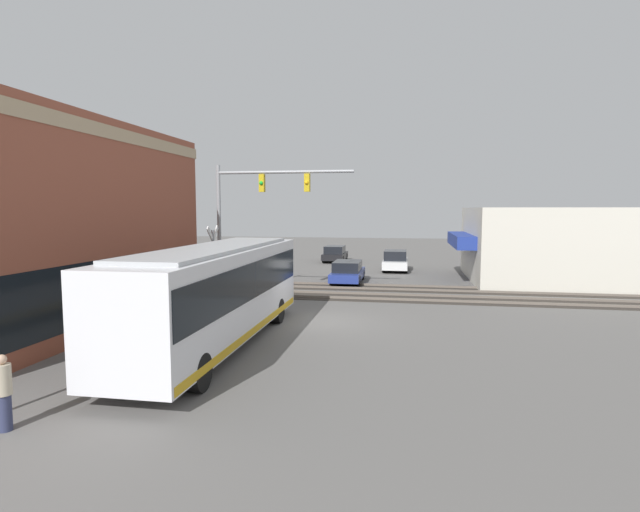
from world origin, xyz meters
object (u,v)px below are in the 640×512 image
Objects in this scene: parked_car_blue at (348,272)px; crossing_signal at (213,256)px; parked_car_black at (335,254)px; city_bus at (217,291)px; pedestrian_by_lamp at (3,392)px; parked_car_white at (395,261)px; pedestrian_at_crossing at (237,283)px.

crossing_signal is at bearing 143.11° from parked_car_blue.
parked_car_black is at bearing -9.02° from crossing_signal.
parked_car_black is (27.60, -0.00, -1.23)m from city_bus.
parked_car_black is 34.57m from pedestrian_by_lamp.
parked_car_white is 7.91m from parked_car_black.
crossing_signal is at bearing 4.80° from pedestrian_by_lamp.
parked_car_white is at bearing -13.90° from city_bus.
crossing_signal reaches higher than parked_car_white.
pedestrian_by_lamp is at bearing -178.72° from pedestrian_at_crossing.
city_bus is 7.26m from pedestrian_by_lamp.
parked_car_white is at bearing -136.94° from parked_car_black.
pedestrian_at_crossing is (0.99, -0.87, -1.47)m from crossing_signal.
city_bus is 8.20m from crossing_signal.
city_bus is 15.52m from parked_car_blue.
crossing_signal is 0.82× the size of parked_car_blue.
pedestrian_at_crossing is at bearing -41.13° from crossing_signal.
parked_car_black is at bearing 11.89° from parked_car_blue.
city_bus reaches higher than parked_car_black.
parked_car_blue is (7.70, -5.78, -1.65)m from crossing_signal.
parked_car_black is (12.35, 2.60, 0.00)m from parked_car_blue.
city_bus is 8.91m from pedestrian_at_crossing.
pedestrian_by_lamp is (-34.51, 1.97, 0.18)m from parked_car_black.
parked_car_blue is 2.85× the size of pedestrian_by_lamp.
crossing_signal is 1.98m from pedestrian_at_crossing.
crossing_signal reaches higher than pedestrian_at_crossing.
parked_car_white is 2.58× the size of pedestrian_at_crossing.
parked_car_blue is 2.85× the size of pedestrian_at_crossing.
parked_car_white is 0.99× the size of parked_car_black.
parked_car_white is (21.82, -5.40, -1.17)m from city_bus.
pedestrian_by_lamp is at bearing 168.35° from parked_car_blue.
parked_car_white is (6.57, -2.80, 0.06)m from parked_car_blue.
city_bus is at bearing 166.10° from parked_car_white.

